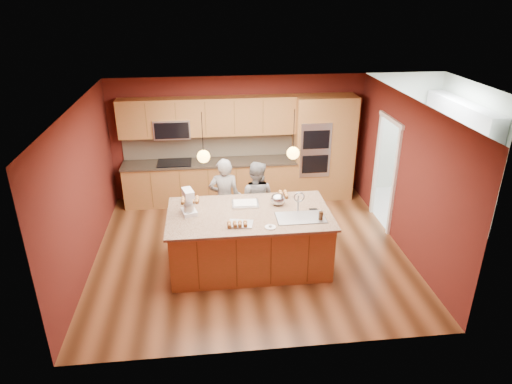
{
  "coord_description": "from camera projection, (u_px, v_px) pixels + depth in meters",
  "views": [
    {
      "loc": [
        -0.69,
        -7.1,
        4.39
      ],
      "look_at": [
        0.1,
        -0.1,
        1.21
      ],
      "focal_mm": 32.0,
      "sensor_mm": 36.0,
      "label": 1
    }
  ],
  "objects": [
    {
      "name": "plate",
      "position": [
        270.0,
        227.0,
        7.04
      ],
      "size": [
        0.17,
        0.17,
        0.01
      ],
      "primitive_type": "cylinder",
      "color": "white",
      "rests_on": "island"
    },
    {
      "name": "mixing_bowl",
      "position": [
        278.0,
        199.0,
        7.74
      ],
      "size": [
        0.25,
        0.25,
        0.21
      ],
      "primitive_type": "ellipsoid",
      "color": "#B4B7BB",
      "rests_on": "island"
    },
    {
      "name": "laundry_room",
      "position": [
        461.0,
        121.0,
        9.04
      ],
      "size": [
        2.6,
        2.7,
        2.7
      ],
      "color": "beige",
      "rests_on": "ground"
    },
    {
      "name": "sheet_cake",
      "position": [
        245.0,
        204.0,
        7.77
      ],
      "size": [
        0.46,
        0.35,
        0.05
      ],
      "rotation": [
        0.0,
        0.0,
        -0.03
      ],
      "color": "silver",
      "rests_on": "island"
    },
    {
      "name": "tumbler",
      "position": [
        321.0,
        216.0,
        7.24
      ],
      "size": [
        0.07,
        0.07,
        0.14
      ],
      "primitive_type": "cylinder",
      "color": "#331F0F",
      "rests_on": "island"
    },
    {
      "name": "cooling_rack",
      "position": [
        241.0,
        224.0,
        7.14
      ],
      "size": [
        0.43,
        0.34,
        0.02
      ],
      "primitive_type": "cube",
      "rotation": [
        0.0,
        0.0,
        -0.21
      ],
      "color": "silver",
      "rests_on": "island"
    },
    {
      "name": "wall_left",
      "position": [
        83.0,
        190.0,
        7.47
      ],
      "size": [
        0.0,
        5.0,
        5.0
      ],
      "primitive_type": "plane",
      "rotation": [
        1.57,
        0.0,
        1.57
      ],
      "color": "#561B15",
      "rests_on": "ground"
    },
    {
      "name": "wall_right",
      "position": [
        405.0,
        175.0,
        8.04
      ],
      "size": [
        0.0,
        5.0,
        5.0
      ],
      "primitive_type": "plane",
      "rotation": [
        1.57,
        0.0,
        -1.57
      ],
      "color": "#561B15",
      "rests_on": "ground"
    },
    {
      "name": "doorway_trim",
      "position": [
        385.0,
        174.0,
        8.88
      ],
      "size": [
        0.08,
        1.11,
        2.2
      ],
      "primitive_type": null,
      "color": "white",
      "rests_on": "wall_right"
    },
    {
      "name": "person_left",
      "position": [
        224.0,
        199.0,
        8.45
      ],
      "size": [
        0.58,
        0.38,
        1.59
      ],
      "primitive_type": "imported",
      "rotation": [
        0.0,
        0.0,
        3.14
      ],
      "color": "black",
      "rests_on": "floor"
    },
    {
      "name": "cupcakes_rack",
      "position": [
        237.0,
        224.0,
        7.04
      ],
      "size": [
        0.33,
        0.16,
        0.07
      ],
      "primitive_type": null,
      "color": "#DD984F",
      "rests_on": "island"
    },
    {
      "name": "cupcakes_left",
      "position": [
        190.0,
        200.0,
        7.87
      ],
      "size": [
        0.33,
        0.24,
        0.07
      ],
      "primitive_type": null,
      "color": "#DD984F",
      "rests_on": "island"
    },
    {
      "name": "phone",
      "position": [
        313.0,
        209.0,
        7.6
      ],
      "size": [
        0.14,
        0.08,
        0.01
      ],
      "primitive_type": "cube",
      "rotation": [
        0.0,
        0.0,
        -0.01
      ],
      "color": "black",
      "rests_on": "island"
    },
    {
      "name": "pendant_left",
      "position": [
        204.0,
        156.0,
        7.01
      ],
      "size": [
        0.2,
        0.2,
        0.8
      ],
      "color": "black",
      "rests_on": "ceiling"
    },
    {
      "name": "dryer",
      "position": [
        437.0,
        183.0,
        9.89
      ],
      "size": [
        0.66,
        0.68,
        0.99
      ],
      "primitive_type": "cube",
      "rotation": [
        0.0,
        0.0,
        -0.08
      ],
      "color": "white",
      "rests_on": "floor"
    },
    {
      "name": "stand_mixer",
      "position": [
        189.0,
        203.0,
        7.41
      ],
      "size": [
        0.29,
        0.35,
        0.42
      ],
      "rotation": [
        0.0,
        0.0,
        0.27
      ],
      "color": "white",
      "rests_on": "island"
    },
    {
      "name": "island",
      "position": [
        250.0,
        238.0,
        7.7
      ],
      "size": [
        2.69,
        1.5,
        1.37
      ],
      "color": "olive",
      "rests_on": "floor"
    },
    {
      "name": "oven_column",
      "position": [
        323.0,
        148.0,
        10.01
      ],
      "size": [
        1.3,
        0.62,
        2.3
      ],
      "color": "olive",
      "rests_on": "floor"
    },
    {
      "name": "wall_back",
      "position": [
        238.0,
        138.0,
        10.02
      ],
      "size": [
        5.5,
        0.0,
        5.5
      ],
      "primitive_type": "plane",
      "rotation": [
        1.57,
        0.0,
        0.0
      ],
      "color": "#561B15",
      "rests_on": "ground"
    },
    {
      "name": "cupcakes_right",
      "position": [
        283.0,
        194.0,
        8.07
      ],
      "size": [
        0.17,
        0.26,
        0.08
      ],
      "primitive_type": null,
      "color": "#DD984F",
      "rests_on": "island"
    },
    {
      "name": "pendant_right",
      "position": [
        293.0,
        153.0,
        7.16
      ],
      "size": [
        0.2,
        0.2,
        0.8
      ],
      "color": "black",
      "rests_on": "ceiling"
    },
    {
      "name": "wall_front",
      "position": [
        270.0,
        263.0,
        5.49
      ],
      "size": [
        5.5,
        0.0,
        5.5
      ],
      "primitive_type": "plane",
      "rotation": [
        -1.57,
        0.0,
        0.0
      ],
      "color": "#561B15",
      "rests_on": "ground"
    },
    {
      "name": "person_right",
      "position": [
        256.0,
        200.0,
        8.53
      ],
      "size": [
        0.88,
        0.78,
        1.5
      ],
      "primitive_type": "imported",
      "rotation": [
        0.0,
        0.0,
        2.79
      ],
      "color": "slate",
      "rests_on": "floor"
    },
    {
      "name": "washer",
      "position": [
        449.0,
        197.0,
        9.33
      ],
      "size": [
        0.73,
        0.74,
        0.91
      ],
      "primitive_type": "cube",
      "rotation": [
        0.0,
        0.0,
        0.35
      ],
      "color": "white",
      "rests_on": "floor"
    },
    {
      "name": "ceiling",
      "position": [
        249.0,
        104.0,
        7.2
      ],
      "size": [
        5.5,
        5.5,
        0.0
      ],
      "primitive_type": "plane",
      "rotation": [
        3.14,
        0.0,
        0.0
      ],
      "color": "silver",
      "rests_on": "ground"
    },
    {
      "name": "cabinet_run",
      "position": [
        208.0,
        159.0,
        9.87
      ],
      "size": [
        3.74,
        0.64,
        2.3
      ],
      "color": "olive",
      "rests_on": "floor"
    },
    {
      "name": "floor",
      "position": [
        250.0,
        250.0,
        8.31
      ],
      "size": [
        5.5,
        5.5,
        0.0
      ],
      "primitive_type": "plane",
      "color": "#452613",
      "rests_on": "ground"
    }
  ]
}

